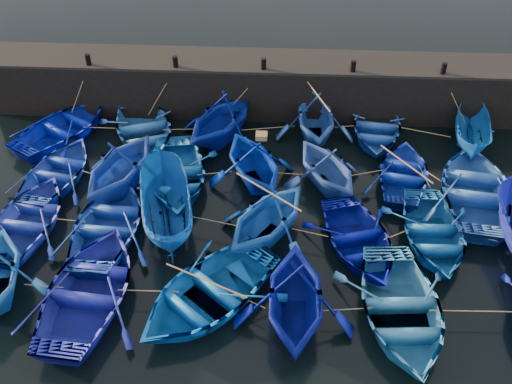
{
  "coord_description": "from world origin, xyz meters",
  "views": [
    {
      "loc": [
        0.91,
        -13.72,
        14.81
      ],
      "look_at": [
        0.0,
        3.2,
        0.7
      ],
      "focal_mm": 40.0,
      "sensor_mm": 36.0,
      "label": 1
    }
  ],
  "objects_px": {
    "boat_0": "(64,127)",
    "boat_8": "(175,174)",
    "wooden_crate": "(262,136)",
    "boat_13": "(28,219)"
  },
  "relations": [
    {
      "from": "wooden_crate",
      "to": "boat_8",
      "type": "bearing_deg",
      "value": -174.85
    },
    {
      "from": "boat_0",
      "to": "wooden_crate",
      "type": "distance_m",
      "value": 9.74
    },
    {
      "from": "wooden_crate",
      "to": "boat_13",
      "type": "bearing_deg",
      "value": -159.4
    },
    {
      "from": "boat_13",
      "to": "wooden_crate",
      "type": "bearing_deg",
      "value": -153.16
    },
    {
      "from": "boat_13",
      "to": "wooden_crate",
      "type": "distance_m",
      "value": 9.3
    },
    {
      "from": "boat_0",
      "to": "boat_8",
      "type": "distance_m",
      "value": 6.49
    },
    {
      "from": "boat_8",
      "to": "wooden_crate",
      "type": "relative_size",
      "value": 11.48
    },
    {
      "from": "boat_8",
      "to": "boat_13",
      "type": "relative_size",
      "value": 1.08
    },
    {
      "from": "boat_0",
      "to": "boat_13",
      "type": "bearing_deg",
      "value": 127.6
    },
    {
      "from": "boat_8",
      "to": "wooden_crate",
      "type": "bearing_deg",
      "value": -5.09
    }
  ]
}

